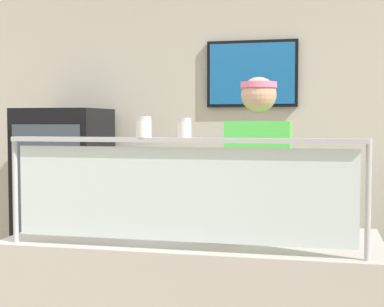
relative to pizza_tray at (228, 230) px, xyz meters
The scene contains 8 objects.
shop_rear_unit 2.13m from the pizza_tray, 93.90° to the left, with size 6.13×0.13×2.70m.
sneeze_guard 0.52m from the pizza_tray, 109.10° to the right, with size 1.55×0.06×0.48m.
pizza_tray is the anchor object (origin of this frame).
pizza_server 0.05m from the pizza_tray, 25.04° to the right, with size 0.07×0.28×0.01m, color #ADAFB7.
parmesan_shaker 0.71m from the pizza_tray, 125.86° to the right, with size 0.07×0.07×0.09m.
pepper_flake_shaker 0.66m from the pizza_tray, 106.23° to the right, with size 0.06×0.06×0.08m.
worker_figure 0.64m from the pizza_tray, 82.75° to the left, with size 0.41×0.50×1.76m.
drink_fridge 2.34m from the pizza_tray, 135.25° to the left, with size 0.67×0.64×1.60m.
Camera 1 is at (1.45, -2.25, 1.50)m, focal length 53.14 mm.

